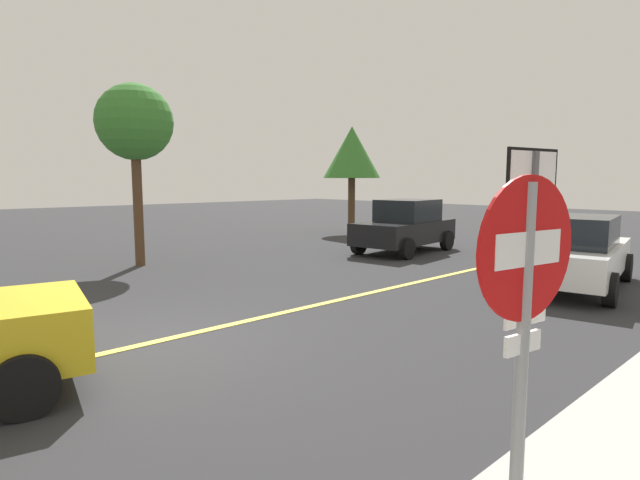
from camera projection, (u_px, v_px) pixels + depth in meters
ground_plane at (148, 344)px, 7.13m from camera, size 80.00×80.00×0.00m
lane_marking_centre at (307, 307)px, 9.15m from camera, size 28.00×0.16×0.01m
stop_sign at (524, 317)px, 2.62m from camera, size 0.75×0.15×2.34m
speed_limit_sign at (528, 261)px, 3.42m from camera, size 0.54×0.10×2.52m
car_white_crossing at (571, 251)px, 10.79m from camera, size 4.55×2.71×1.56m
car_black_behind_van at (405, 226)px, 16.20m from camera, size 4.07×2.35×1.69m
tree_left_verge at (352, 153)px, 21.69m from camera, size 2.48×2.48×4.61m
tree_centre_verge at (135, 124)px, 13.26m from camera, size 2.01×2.01×4.84m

